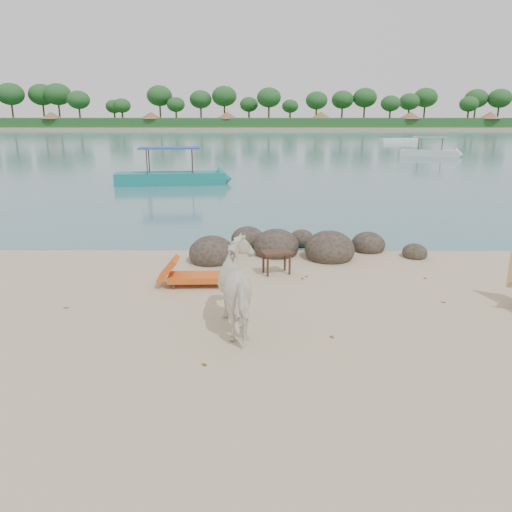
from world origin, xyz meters
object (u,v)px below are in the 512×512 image
at_px(boulders, 290,248).
at_px(cow, 243,289).
at_px(boat_near, 170,154).
at_px(side_table, 276,264).
at_px(lounge_chair, 202,275).

relative_size(boulders, cow, 3.43).
height_order(boulders, boat_near, boat_near).
distance_m(boulders, side_table, 1.78).
xyz_separation_m(boulders, boat_near, (-5.78, 14.96, 1.45)).
distance_m(boulders, boat_near, 16.10).
bearing_deg(boat_near, cow, -83.83).
relative_size(boulders, lounge_chair, 3.43).
height_order(boulders, lounge_chair, boulders).
bearing_deg(lounge_chair, side_table, 25.45).
bearing_deg(side_table, boat_near, 90.47).
bearing_deg(boat_near, side_table, -79.23).
bearing_deg(boat_near, lounge_chair, -85.22).
height_order(side_table, boat_near, boat_near).
height_order(boulders, cow, cow).
relative_size(boulders, boat_near, 0.93).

